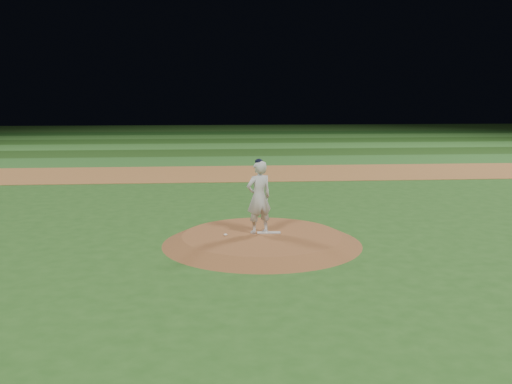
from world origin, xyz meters
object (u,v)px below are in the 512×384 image
Objects in this scene: pitchers_mound at (262,239)px; rosin_bag at (226,235)px; pitcher_on_mound at (259,197)px; pitching_rubber at (269,233)px.

rosin_bag is at bearing -177.62° from pitchers_mound.
pitchers_mound is 1.17m from pitcher_on_mound.
pitching_rubber is 6.36× the size of rosin_bag.
pitching_rubber is at bearing -11.17° from pitcher_on_mound.
pitchers_mound is 8.48× the size of pitching_rubber.
pitcher_on_mound reaches higher than pitchers_mound.
pitching_rubber is at bearing 8.74° from rosin_bag.
pitchers_mound is 53.91× the size of rosin_bag.
rosin_bag is at bearing -165.60° from pitcher_on_mound.
pitching_rubber reaches higher than pitchers_mound.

